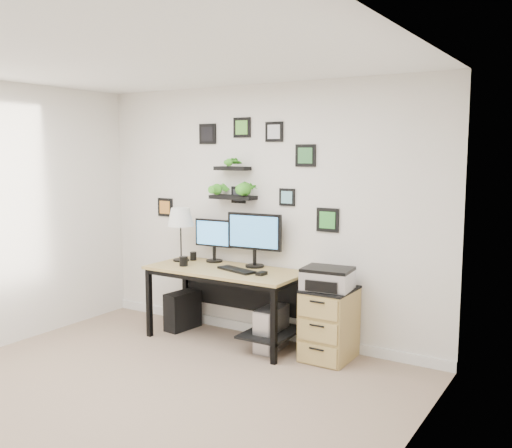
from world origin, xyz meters
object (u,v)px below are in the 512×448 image
Objects in this scene: mug at (184,261)px; pc_tower_grey at (271,329)px; file_cabinet at (329,324)px; pc_tower_black at (183,310)px; desk at (230,280)px; printer at (327,278)px; monitor_left at (214,237)px; monitor_right at (254,235)px; table_lamp at (181,218)px.

mug is 0.23× the size of pc_tower_grey.
pc_tower_black is at bearing -179.61° from file_cabinet.
desk is 3.41× the size of printer.
mug is 1.56m from printer.
desk is 3.72× the size of pc_tower_grey.
monitor_left is 1.12× the size of pc_tower_black.
table_lamp is at bearing -171.59° from monitor_right.
mug is at bearing -45.87° from table_lamp.
pc_tower_black is (0.02, -0.02, -1.01)m from table_lamp.
desk is at bearing 16.91° from mug.
pc_tower_black is 0.87× the size of printer.
mug is at bearing -174.00° from printer.
table_lamp reaches higher than mug.
pc_tower_grey is at bearing -1.89° from desk.
monitor_right reaches higher than mug.
desk reaches higher than file_cabinet.
pc_tower_black is 0.95× the size of pc_tower_grey.
desk is 2.68× the size of monitor_right.
pc_tower_black is 0.61× the size of file_cabinet.
pc_tower_black is 1.74m from file_cabinet.
mug reaches higher than pc_tower_black.
monitor_left is 1.06× the size of pc_tower_grey.
table_lamp is (-0.85, -0.13, 0.13)m from monitor_right.
file_cabinet is at bearing 3.08° from desk.
monitor_right is 0.96m from printer.
pc_tower_black is at bearing 176.88° from pc_tower_grey.
mug is (0.20, -0.21, -0.41)m from table_lamp.
printer is at bearing 3.47° from pc_tower_grey.
monitor_right is 0.95m from pc_tower_grey.
monitor_left is 4.63× the size of mug.
printer reaches higher than mug.
pc_tower_grey is at bearing -32.54° from monitor_right.
pc_tower_grey is at bearing -176.53° from printer.
mug is (-0.65, -0.33, -0.28)m from monitor_right.
desk is 16.16× the size of mug.
monitor_left is 0.89m from pc_tower_black.
file_cabinet is (0.58, 0.07, 0.13)m from pc_tower_grey.
pc_tower_black is at bearing -170.33° from monitor_right.
mug is 0.65m from pc_tower_black.
table_lamp is at bearing 178.57° from printer.
monitor_right is at bearing -1.35° from monitor_left.
printer is at bearing -98.15° from file_cabinet.
mug is at bearing -163.09° from desk.
monitor_right is 1.18m from file_cabinet.
monitor_right is at bearing 16.50° from pc_tower_black.
file_cabinet is at bearing 7.34° from pc_tower_grey.
pc_tower_grey is (0.32, -0.20, -0.87)m from monitor_right.
table_lamp reaches higher than monitor_left.
monitor_right is 6.03× the size of mug.
monitor_right is at bearing 169.25° from printer.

